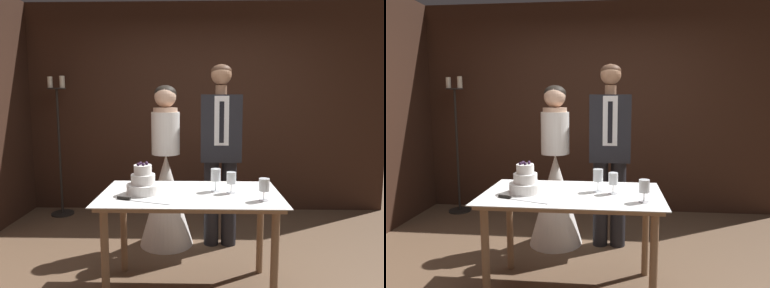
% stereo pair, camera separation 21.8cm
% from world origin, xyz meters
% --- Properties ---
extents(wall_back, '(4.78, 0.12, 2.69)m').
position_xyz_m(wall_back, '(0.00, 2.05, 1.35)').
color(wall_back, '#382116').
rests_on(wall_back, ground_plane).
extents(cake_table, '(1.34, 0.75, 0.77)m').
position_xyz_m(cake_table, '(-0.10, 0.01, 0.68)').
color(cake_table, '#8E6B4C').
rests_on(cake_table, ground_plane).
extents(tiered_cake, '(0.24, 0.24, 0.24)m').
position_xyz_m(tiered_cake, '(-0.45, -0.01, 0.86)').
color(tiered_cake, white).
rests_on(tiered_cake, cake_table).
extents(cake_knife, '(0.39, 0.14, 0.02)m').
position_xyz_m(cake_knife, '(-0.49, -0.20, 0.78)').
color(cake_knife, silver).
rests_on(cake_knife, cake_table).
extents(wine_glass_near, '(0.08, 0.08, 0.17)m').
position_xyz_m(wine_glass_near, '(0.09, 0.07, 0.90)').
color(wine_glass_near, silver).
rests_on(wine_glass_near, cake_table).
extents(wine_glass_middle, '(0.07, 0.07, 0.16)m').
position_xyz_m(wine_glass_middle, '(0.42, -0.17, 0.88)').
color(wine_glass_middle, silver).
rests_on(wine_glass_middle, cake_table).
extents(wine_glass_far, '(0.07, 0.07, 0.16)m').
position_xyz_m(wine_glass_far, '(0.21, 0.02, 0.88)').
color(wine_glass_far, silver).
rests_on(wine_glass_far, cake_table).
extents(bride, '(0.54, 0.54, 1.61)m').
position_xyz_m(bride, '(-0.37, 0.87, 0.60)').
color(bride, white).
rests_on(bride, ground_plane).
extents(groom, '(0.39, 0.25, 1.81)m').
position_xyz_m(groom, '(0.17, 0.87, 1.00)').
color(groom, black).
rests_on(groom, ground_plane).
extents(candle_stand, '(0.28, 0.28, 1.76)m').
position_xyz_m(candle_stand, '(-1.80, 1.73, 0.83)').
color(candle_stand, black).
rests_on(candle_stand, ground_plane).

